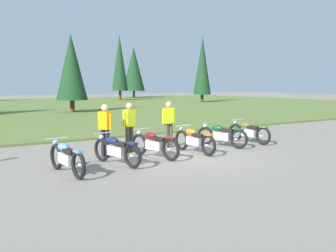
{
  "coord_description": "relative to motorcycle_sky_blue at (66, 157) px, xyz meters",
  "views": [
    {
      "loc": [
        -6.96,
        -10.17,
        2.31
      ],
      "look_at": [
        0.0,
        0.6,
        0.9
      ],
      "focal_mm": 41.41,
      "sensor_mm": 36.0,
      "label": 1
    }
  ],
  "objects": [
    {
      "name": "rider_with_back_turned",
      "position": [
        2.8,
        1.94,
        0.51
      ],
      "size": [
        0.53,
        0.31,
        1.67
      ],
      "color": "#4C4233",
      "rests_on": "ground"
    },
    {
      "name": "motorcycle_olive",
      "position": [
        7.71,
        1.33,
        0.0
      ],
      "size": [
        0.62,
        2.1,
        0.88
      ],
      "color": "black",
      "rests_on": "ground"
    },
    {
      "name": "grass_moorland",
      "position": [
        3.86,
        27.27,
        -0.39
      ],
      "size": [
        80.0,
        44.0,
        0.1
      ],
      "primitive_type": "cube",
      "color": "#5B7033",
      "rests_on": "ground"
    },
    {
      "name": "motorcycle_orange",
      "position": [
        4.58,
        0.69,
        0.0
      ],
      "size": [
        0.62,
        2.1,
        0.88
      ],
      "color": "black",
      "rests_on": "ground"
    },
    {
      "name": "motorcycle_british_green",
      "position": [
        6.17,
        1.16,
        0.0
      ],
      "size": [
        0.9,
        2.01,
        0.88
      ],
      "color": "black",
      "rests_on": "ground"
    },
    {
      "name": "motorcycle_maroon",
      "position": [
        3.0,
        0.66,
        0.0
      ],
      "size": [
        0.75,
        2.07,
        0.88
      ],
      "color": "black",
      "rests_on": "ground"
    },
    {
      "name": "motorcycle_navy",
      "position": [
        1.57,
        0.37,
        0.0
      ],
      "size": [
        0.74,
        2.07,
        0.88
      ],
      "color": "black",
      "rests_on": "ground"
    },
    {
      "name": "rider_in_hivis_vest",
      "position": [
        4.47,
        2.1,
        0.51
      ],
      "size": [
        0.55,
        0.23,
        1.67
      ],
      "color": "#4C4233",
      "rests_on": "ground"
    },
    {
      "name": "motorcycle_sky_blue",
      "position": [
        0.0,
        0.0,
        0.0
      ],
      "size": [
        0.62,
        2.1,
        0.88
      ],
      "color": "black",
      "rests_on": "ground"
    },
    {
      "name": "ground_plane",
      "position": [
        3.86,
        0.59,
        -0.44
      ],
      "size": [
        140.0,
        140.0,
        0.0
      ],
      "primitive_type": "plane",
      "color": "gray"
    },
    {
      "name": "rider_checking_bike",
      "position": [
        1.77,
        1.6,
        0.51
      ],
      "size": [
        0.35,
        0.51,
        1.67
      ],
      "color": "black",
      "rests_on": "ground"
    }
  ]
}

